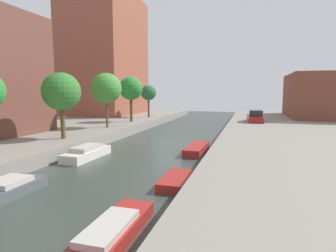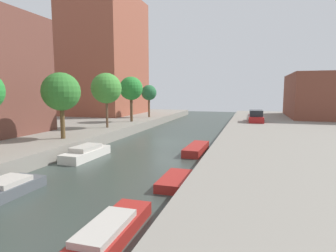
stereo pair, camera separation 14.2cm
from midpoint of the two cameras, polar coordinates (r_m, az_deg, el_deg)
ground_plane at (r=26.58m, az=-0.15°, el=-3.35°), size 84.00×84.00×0.00m
quay_left at (r=33.97m, az=-25.16°, el=-0.89°), size 20.00×64.00×1.00m
apartment_tower_far at (r=49.22m, az=-12.42°, el=13.75°), size 10.00×13.75×19.32m
low_block_right at (r=47.44m, az=29.53°, el=5.44°), size 10.00×14.05×6.41m
street_tree_1 at (r=24.00m, az=-20.87°, el=6.52°), size 3.05×3.05×5.33m
street_tree_2 at (r=30.12m, az=-12.38°, el=7.53°), size 3.19×3.19×5.74m
street_tree_3 at (r=35.77m, az=-7.44°, el=7.58°), size 2.95×2.95×5.68m
street_tree_4 at (r=41.67m, az=-3.83°, el=6.77°), size 2.26×2.26×4.77m
parked_car at (r=37.01m, az=17.64°, el=1.80°), size 1.88×4.83×1.49m
moored_boat_left_1 at (r=15.38m, az=-29.59°, el=-10.83°), size 1.68×3.14×0.75m
moored_boat_left_2 at (r=21.09m, az=-16.24°, el=-5.29°), size 1.63×4.37×0.93m
moored_boat_right_0 at (r=9.76m, az=-11.54°, el=-20.56°), size 1.32×4.57×0.71m
moored_boat_right_1 at (r=14.69m, az=1.73°, el=-11.11°), size 1.32×3.04×0.46m
moored_boat_right_2 at (r=22.23m, az=5.97°, el=-4.68°), size 1.37×4.48×0.59m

